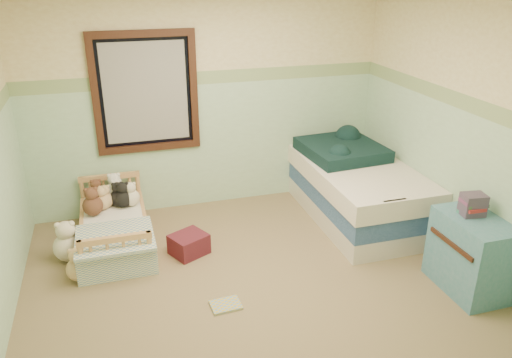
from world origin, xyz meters
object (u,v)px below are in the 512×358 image
object	(u,v)px
red_pillow	(189,244)
floor_book	(226,305)
plush_floor_tan	(79,269)
toddler_bed_frame	(116,237)
plush_floor_cream	(68,247)
dresser	(471,254)
twin_bed_frame	(353,206)

from	to	relation	value
red_pillow	floor_book	xyz separation A→B (m)	(0.16, -0.97, -0.10)
plush_floor_tan	red_pillow	xyz separation A→B (m)	(1.08, 0.17, -0.01)
toddler_bed_frame	plush_floor_cream	xyz separation A→B (m)	(-0.46, -0.18, 0.06)
toddler_bed_frame	plush_floor_tan	size ratio (longest dim) A/B	5.94
floor_book	dresser	bearing A→B (deg)	-12.69
red_pillow	floor_book	bearing A→B (deg)	-80.84
plush_floor_cream	dresser	bearing A→B (deg)	-23.94
toddler_bed_frame	plush_floor_cream	size ratio (longest dim) A/B	4.71
plush_floor_tan	red_pillow	world-z (taller)	plush_floor_tan
plush_floor_tan	floor_book	xyz separation A→B (m)	(1.23, -0.80, -0.10)
plush_floor_tan	twin_bed_frame	size ratio (longest dim) A/B	0.11
plush_floor_tan	dresser	bearing A→B (deg)	-18.83
toddler_bed_frame	dresser	bearing A→B (deg)	-29.73
dresser	red_pillow	world-z (taller)	dresser
twin_bed_frame	floor_book	distance (m)	2.27
plush_floor_cream	dresser	world-z (taller)	dresser
floor_book	toddler_bed_frame	bearing A→B (deg)	119.20
twin_bed_frame	floor_book	size ratio (longest dim) A/B	7.80
plush_floor_cream	red_pillow	bearing A→B (deg)	-11.02
plush_floor_tan	toddler_bed_frame	bearing A→B (deg)	58.40
dresser	plush_floor_cream	bearing A→B (deg)	156.06
dresser	twin_bed_frame	bearing A→B (deg)	100.83
red_pillow	twin_bed_frame	bearing A→B (deg)	8.81
plush_floor_tan	dresser	world-z (taller)	dresser
plush_floor_tan	floor_book	bearing A→B (deg)	-32.93
toddler_bed_frame	dresser	world-z (taller)	dresser
twin_bed_frame	dresser	xyz separation A→B (m)	(0.32, -1.65, 0.25)
toddler_bed_frame	plush_floor_tan	xyz separation A→B (m)	(-0.36, -0.58, 0.03)
toddler_bed_frame	dresser	xyz separation A→B (m)	(3.06, -1.75, 0.27)
floor_book	twin_bed_frame	bearing A→B (deg)	31.25
toddler_bed_frame	plush_floor_cream	bearing A→B (deg)	-158.49
toddler_bed_frame	floor_book	xyz separation A→B (m)	(0.88, -1.38, -0.08)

